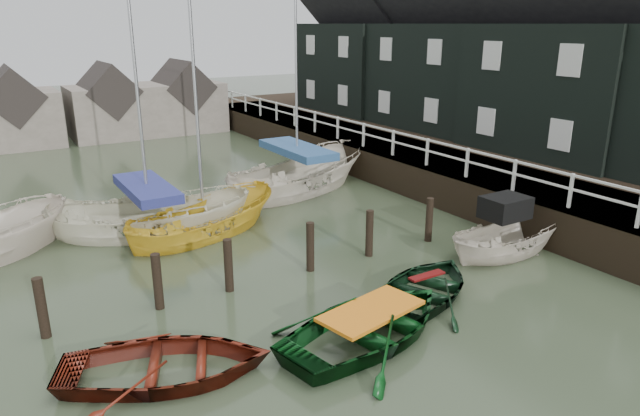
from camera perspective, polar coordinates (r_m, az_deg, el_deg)
ground at (r=13.02m, az=1.29°, el=-12.00°), size 120.00×120.00×0.00m
pier at (r=25.62m, az=6.99°, el=4.76°), size 3.04×32.00×2.70m
land_strip at (r=29.47m, az=15.42°, el=4.57°), size 14.00×38.00×1.50m
quay_houses at (r=27.86m, az=18.47°, el=15.40°), size 6.52×28.14×10.01m
mooring_pilings at (r=14.71m, az=-8.79°, el=-6.34°), size 13.72×0.22×1.80m
far_sheds at (r=36.43m, az=-20.61°, el=9.52°), size 14.00×4.08×4.39m
rowboat_red at (r=11.84m, az=-14.99°, el=-16.04°), size 4.81×4.18×0.83m
rowboat_green at (r=12.72m, az=5.05°, el=-12.87°), size 5.01×4.01×0.92m
rowboat_dkgreen at (r=14.65m, az=10.50°, el=-8.72°), size 4.55×4.02×0.78m
motorboat at (r=17.86m, az=18.09°, el=-3.98°), size 4.20×1.58×2.51m
sailboat_b at (r=19.43m, az=-16.56°, el=-2.17°), size 6.93×4.72×10.96m
sailboat_c at (r=18.96m, az=-11.46°, el=-2.41°), size 6.02×3.66×10.54m
sailboat_d at (r=23.44m, az=-2.25°, el=1.99°), size 7.80×4.81×11.86m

